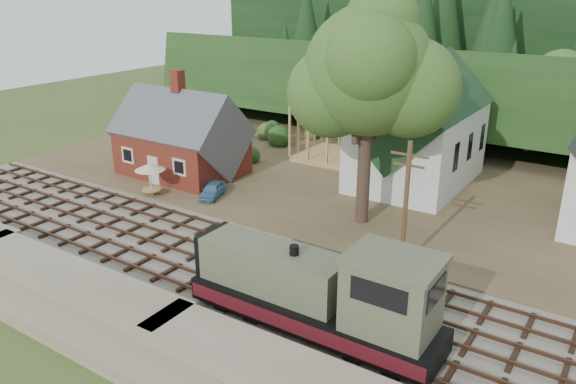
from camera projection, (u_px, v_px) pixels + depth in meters
The scene contains 16 objects.
ground at pixel (254, 275), 33.02m from camera, with size 140.00×140.00×0.00m, color #384C1E.
embankment at pixel (146, 348), 26.38m from camera, with size 64.00×5.00×1.60m, color #7F7259.
railroad_bed at pixel (254, 273), 32.99m from camera, with size 64.00×11.00×0.16m, color #726B5B.
village_flat at pixel (383, 186), 47.02m from camera, with size 64.00×26.00×0.30m, color brown.
hillside at pixel (468, 129), 65.82m from camera, with size 70.00×28.00×8.00m, color #1E3F19.
ridge at pixel (503, 106), 78.31m from camera, with size 80.00×20.00×12.00m, color black.
depot at pixel (182, 141), 48.76m from camera, with size 10.80×7.41×9.00m.
church at pixel (418, 126), 45.54m from camera, with size 8.40×15.17×13.00m.
timber_frame at pixel (343, 130), 52.16m from camera, with size 8.20×6.20×6.99m.
lattice_tower at pixel (375, 50), 54.48m from camera, with size 3.20×3.20×12.12m.
big_tree at pixel (371, 80), 36.20m from camera, with size 10.90×8.40×14.70m.
telegraph_pole_near at pixel (406, 205), 31.97m from camera, with size 2.20×0.28×8.00m.
locomotive at pixel (321, 294), 26.65m from camera, with size 12.72×3.18×5.07m.
car_blue at pixel (213, 190), 43.99m from camera, with size 1.35×3.35×1.14m, color #5180AE.
car_green at pixel (153, 162), 51.08m from camera, with size 1.13×3.23×1.06m, color gray.
patio_set at pixel (150, 168), 43.77m from camera, with size 2.36×2.36×2.63m.
Camera 1 is at (17.80, -23.26, 16.12)m, focal length 35.00 mm.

